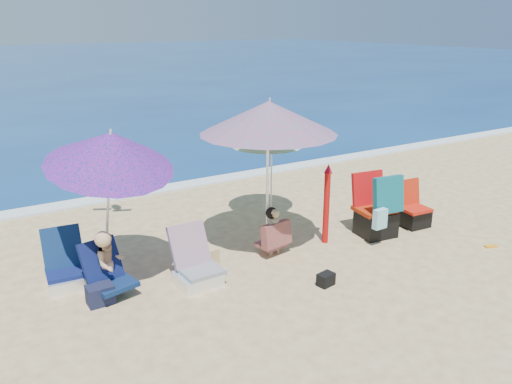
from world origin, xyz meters
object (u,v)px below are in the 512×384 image
umbrella_striped (267,136)px  camp_chair_right (377,214)px  camp_chair_left (414,213)px  person_left (109,264)px  umbrella_blue (111,150)px  person_center (274,233)px  umbrella_turquoise (268,118)px  furled_umbrella (327,200)px  chair_rainbow (196,269)px  chair_navy (67,271)px

umbrella_striped → camp_chair_right: 2.47m
camp_chair_left → person_left: size_ratio=0.86×
umbrella_blue → person_left: size_ratio=2.42×
umbrella_striped → person_center: size_ratio=2.27×
umbrella_turquoise → person_center: umbrella_turquoise is taller
umbrella_turquoise → umbrella_striped: bearing=58.1°
umbrella_blue → person_center: umbrella_blue is taller
person_left → person_center: bearing=-2.8°
umbrella_striped → furled_umbrella: 1.85m
furled_umbrella → person_center: size_ratio=1.73×
chair_rainbow → person_center: 1.50m
person_center → chair_navy: bearing=167.0°
umbrella_turquoise → person_left: (-2.69, -0.17, -1.74)m
umbrella_blue → chair_rainbow: 2.06m
camp_chair_right → umbrella_turquoise: bearing=163.2°
umbrella_blue → chair_navy: 1.91m
chair_navy → camp_chair_right: (5.04, -0.99, 0.21)m
umbrella_turquoise → person_center: bearing=-102.1°
camp_chair_right → person_left: (-4.58, 0.41, 0.03)m
furled_umbrella → person_center: furled_umbrella is taller
umbrella_striped → camp_chair_right: (1.06, -1.90, -1.16)m
camp_chair_left → umbrella_blue: bearing=172.5°
umbrella_striped → umbrella_blue: (-3.28, -1.22, 0.39)m
umbrella_blue → person_left: bearing=-131.1°
furled_umbrella → chair_navy: size_ratio=1.75×
umbrella_striped → chair_navy: size_ratio=2.30×
umbrella_turquoise → chair_rainbow: (-1.54, -0.51, -1.97)m
chair_navy → camp_chair_right: size_ratio=0.68×
camp_chair_right → person_left: camp_chair_right is taller
camp_chair_right → person_center: size_ratio=1.45×
umbrella_blue → chair_rainbow: umbrella_blue is taller
umbrella_turquoise → camp_chair_right: size_ratio=2.18×
umbrella_striped → person_center: 2.20m
furled_umbrella → chair_rainbow: size_ratio=1.68×
umbrella_striped → umbrella_blue: umbrella_blue is taller
camp_chair_left → person_left: person_left is taller
furled_umbrella → chair_rainbow: furled_umbrella is taller
umbrella_blue → camp_chair_right: 4.66m
furled_umbrella → umbrella_turquoise: bearing=161.9°
furled_umbrella → camp_chair_left: size_ratio=1.60×
umbrella_striped → chair_rainbow: size_ratio=2.20×
umbrella_turquoise → camp_chair_right: umbrella_turquoise is taller
umbrella_striped → chair_navy: (-3.98, -0.92, -1.36)m
umbrella_turquoise → chair_rainbow: size_ratio=3.07×
umbrella_turquoise → person_left: 3.21m
umbrella_striped → furled_umbrella: bearing=-85.1°
chair_rainbow → umbrella_striped: bearing=37.8°
chair_navy → person_left: 0.78m
umbrella_striped → chair_rainbow: bearing=-142.2°
person_left → umbrella_striped: bearing=23.1°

